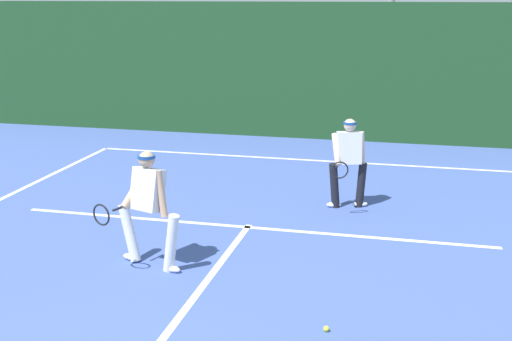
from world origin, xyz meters
name	(u,v)px	position (x,y,z in m)	size (l,w,h in m)	color
court_line_baseline_far	(299,159)	(0.00, 10.95, 0.00)	(9.47, 0.10, 0.01)	white
court_line_service	(247,227)	(0.00, 6.28, 0.00)	(7.72, 0.10, 0.01)	white
court_line_centre	(182,314)	(0.00, 3.20, 0.00)	(0.10, 6.40, 0.01)	white
player_near	(148,204)	(-0.91, 4.45, 0.89)	(1.11, 0.87, 1.62)	silver
player_far	(348,159)	(1.43, 7.72, 0.86)	(0.73, 0.89, 1.57)	black
tennis_ball	(326,329)	(1.69, 3.18, 0.03)	(0.07, 0.07, 0.07)	#D1E033
back_fence_windscreen	(316,72)	(0.00, 13.29, 1.72)	(19.82, 0.12, 3.43)	#1D4320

